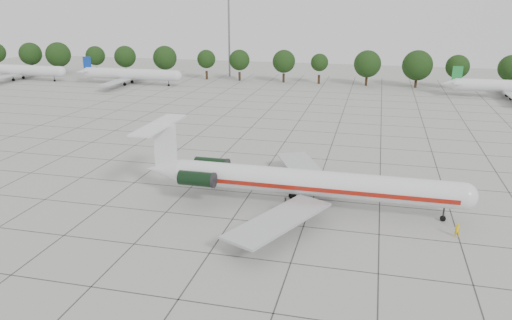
# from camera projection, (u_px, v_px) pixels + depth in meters

# --- Properties ---
(ground) EXTENTS (260.00, 260.00, 0.00)m
(ground) POSITION_uv_depth(u_px,v_px,m) (250.00, 193.00, 63.18)
(ground) COLOR #A6A69F
(ground) RESTS_ON ground
(apron_joints) EXTENTS (170.00, 170.00, 0.02)m
(apron_joints) POSITION_uv_depth(u_px,v_px,m) (274.00, 158.00, 77.02)
(apron_joints) COLOR #383838
(apron_joints) RESTS_ON ground
(main_airliner) EXTENTS (38.90, 30.58, 9.12)m
(main_airliner) POSITION_uv_depth(u_px,v_px,m) (294.00, 181.00, 58.20)
(main_airliner) COLOR silver
(main_airliner) RESTS_ON ground
(ground_crew) EXTENTS (0.59, 0.41, 1.55)m
(ground_crew) POSITION_uv_depth(u_px,v_px,m) (457.00, 230.00, 51.43)
(ground_crew) COLOR yellow
(ground_crew) RESTS_ON ground
(bg_airliner_a) EXTENTS (28.24, 27.20, 7.40)m
(bg_airliner_a) POSITION_uv_depth(u_px,v_px,m) (20.00, 70.00, 147.20)
(bg_airliner_a) COLOR silver
(bg_airliner_a) RESTS_ON ground
(bg_airliner_b) EXTENTS (28.24, 27.20, 7.40)m
(bg_airliner_b) POSITION_uv_depth(u_px,v_px,m) (130.00, 74.00, 139.70)
(bg_airliner_b) COLOR silver
(bg_airliner_b) RESTS_ON ground
(tree_line) EXTENTS (249.86, 8.44, 10.22)m
(tree_line) POSITION_uv_depth(u_px,v_px,m) (284.00, 61.00, 142.38)
(tree_line) COLOR #332114
(tree_line) RESTS_ON ground
(floodlight_mast) EXTENTS (1.60, 1.60, 25.45)m
(floodlight_mast) POSITION_uv_depth(u_px,v_px,m) (229.00, 29.00, 150.35)
(floodlight_mast) COLOR slate
(floodlight_mast) RESTS_ON ground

